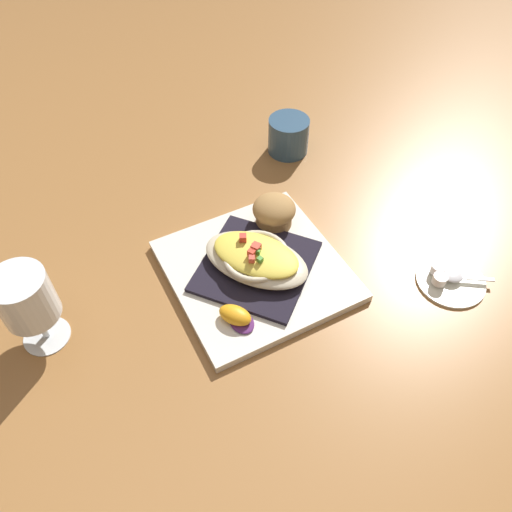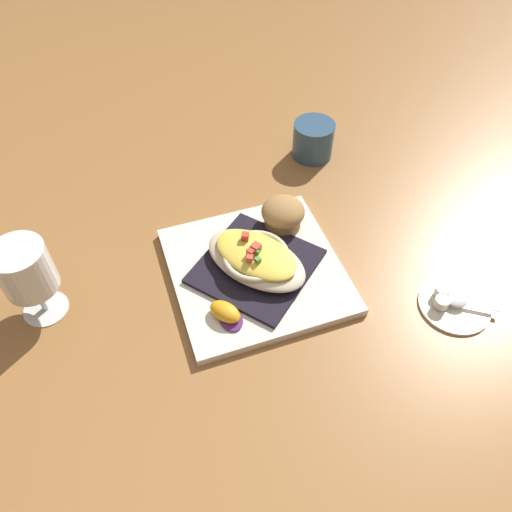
# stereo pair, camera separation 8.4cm
# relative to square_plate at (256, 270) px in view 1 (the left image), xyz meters

# --- Properties ---
(ground_plane) EXTENTS (2.60, 2.60, 0.00)m
(ground_plane) POSITION_rel_square_plate_xyz_m (0.00, 0.00, -0.01)
(ground_plane) COLOR olive
(square_plate) EXTENTS (0.34, 0.34, 0.02)m
(square_plate) POSITION_rel_square_plate_xyz_m (0.00, 0.00, 0.00)
(square_plate) COLOR white
(square_plate) RESTS_ON ground_plane
(folded_napkin) EXTENTS (0.25, 0.25, 0.01)m
(folded_napkin) POSITION_rel_square_plate_xyz_m (0.00, 0.00, 0.01)
(folded_napkin) COLOR black
(folded_napkin) RESTS_ON square_plate
(gratin_dish) EXTENTS (0.20, 0.21, 0.05)m
(gratin_dish) POSITION_rel_square_plate_xyz_m (-0.00, 0.00, 0.03)
(gratin_dish) COLOR beige
(gratin_dish) RESTS_ON folded_napkin
(muffin) EXTENTS (0.08, 0.08, 0.06)m
(muffin) POSITION_rel_square_plate_xyz_m (0.09, -0.06, 0.04)
(muffin) COLOR #9C723F
(muffin) RESTS_ON square_plate
(orange_garnish) EXTENTS (0.07, 0.06, 0.02)m
(orange_garnish) POSITION_rel_square_plate_xyz_m (-0.09, 0.06, 0.02)
(orange_garnish) COLOR #562763
(orange_garnish) RESTS_ON square_plate
(coffee_mug) EXTENTS (0.10, 0.09, 0.08)m
(coffee_mug) POSITION_rel_square_plate_xyz_m (0.31, -0.16, 0.03)
(coffee_mug) COLOR #2F4E6B
(coffee_mug) RESTS_ON ground_plane
(stemmed_glass) EXTENTS (0.08, 0.08, 0.14)m
(stemmed_glass) POSITION_rel_square_plate_xyz_m (-0.03, 0.35, 0.09)
(stemmed_glass) COLOR white
(stemmed_glass) RESTS_ON ground_plane
(creamer_saucer) EXTENTS (0.12, 0.12, 0.01)m
(creamer_saucer) POSITION_rel_square_plate_xyz_m (-0.11, -0.31, -0.00)
(creamer_saucer) COLOR white
(creamer_saucer) RESTS_ON ground_plane
(spoon) EXTENTS (0.05, 0.09, 0.01)m
(spoon) POSITION_rel_square_plate_xyz_m (-0.11, -0.32, 0.01)
(spoon) COLOR silver
(spoon) RESTS_ON creamer_saucer
(creamer_cup_0) EXTENTS (0.02, 0.02, 0.02)m
(creamer_cup_0) POSITION_rel_square_plate_xyz_m (-0.09, -0.30, 0.01)
(creamer_cup_0) COLOR silver
(creamer_cup_0) RESTS_ON creamer_saucer
(creamer_cup_1) EXTENTS (0.02, 0.02, 0.02)m
(creamer_cup_1) POSITION_rel_square_plate_xyz_m (-0.11, -0.29, 0.01)
(creamer_cup_1) COLOR white
(creamer_cup_1) RESTS_ON creamer_saucer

